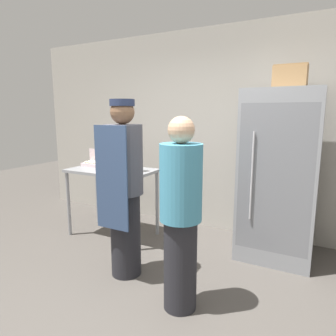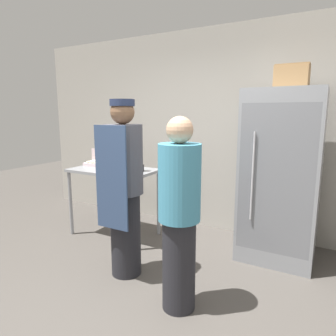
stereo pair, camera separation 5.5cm
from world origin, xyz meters
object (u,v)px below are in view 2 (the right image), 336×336
at_px(donut_box, 95,163).
at_px(refrigerator, 280,177).
at_px(binder_stack, 117,166).
at_px(cardboard_storage_box, 292,77).
at_px(blender_pitcher, 138,162).
at_px(person_baker, 124,187).
at_px(person_customer, 179,215).

bearing_deg(donut_box, refrigerator, 7.71).
bearing_deg(binder_stack, cardboard_storage_box, 12.16).
distance_m(blender_pitcher, cardboard_storage_box, 1.98).
height_order(refrigerator, donut_box, refrigerator).
distance_m(refrigerator, blender_pitcher, 1.69).
relative_size(donut_box, binder_stack, 0.91).
height_order(donut_box, cardboard_storage_box, cardboard_storage_box).
height_order(refrigerator, person_baker, refrigerator).
bearing_deg(person_baker, cardboard_storage_box, 40.80).
bearing_deg(blender_pitcher, donut_box, 178.27).
bearing_deg(binder_stack, refrigerator, 12.00).
xyz_separation_m(binder_stack, person_baker, (0.65, -0.72, -0.05)).
relative_size(donut_box, blender_pitcher, 1.03).
relative_size(blender_pitcher, person_baker, 0.16).
height_order(person_baker, person_customer, person_baker).
distance_m(donut_box, person_customer, 2.10).
height_order(binder_stack, person_customer, person_customer).
xyz_separation_m(cardboard_storage_box, person_customer, (-0.60, -1.38, -1.18)).
xyz_separation_m(donut_box, binder_stack, (0.45, -0.09, 0.01)).
distance_m(binder_stack, person_baker, 0.97).
xyz_separation_m(donut_box, person_baker, (1.10, -0.81, -0.04)).
xyz_separation_m(blender_pitcher, person_customer, (1.09, -1.02, -0.21)).
bearing_deg(person_customer, person_baker, 162.16).
distance_m(donut_box, blender_pitcher, 0.73).
bearing_deg(cardboard_storage_box, binder_stack, -167.84).
height_order(donut_box, person_customer, person_customer).
relative_size(binder_stack, person_customer, 0.19).
distance_m(donut_box, binder_stack, 0.46).
height_order(binder_stack, person_baker, person_baker).
relative_size(donut_box, person_baker, 0.16).
bearing_deg(binder_stack, person_customer, -34.69).
bearing_deg(cardboard_storage_box, refrigerator, -161.02).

